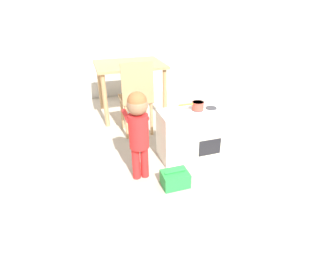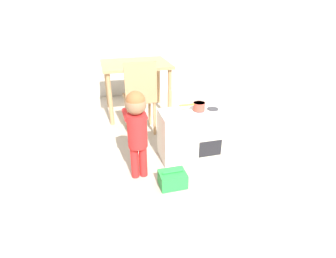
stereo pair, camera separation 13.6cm
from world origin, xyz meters
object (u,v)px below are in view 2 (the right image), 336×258
Objects in this scene: play_kitchen at (196,134)px; child_figure at (137,123)px; dining_chair_near at (140,96)px; toy_basket at (173,179)px; toy_pot at (199,106)px; dining_table at (136,71)px.

child_figure is at bearing -161.48° from play_kitchen.
play_kitchen is 0.85m from dining_chair_near.
play_kitchen is 3.17× the size of toy_basket.
play_kitchen is at bearing -55.73° from dining_chair_near.
toy_basket is (-0.39, -0.44, -0.49)m from toy_pot.
play_kitchen is 1.47m from dining_table.
toy_basket is at bearing -85.80° from dining_chair_near.
dining_chair_near reaches higher than play_kitchen.
dining_chair_near is at bearing -95.25° from dining_table.
dining_chair_near is at bearing 125.05° from toy_pot.
play_kitchen is at bearing -177.94° from toy_pot.
play_kitchen is 0.83× the size of dining_chair_near.
child_figure is at bearing -101.36° from dining_chair_near.
toy_basket is at bearing -130.72° from play_kitchen.
child_figure reaches higher than dining_table.
toy_pot is 1.11× the size of toy_basket.
child_figure is at bearing -98.73° from dining_table.
child_figure is at bearing -161.79° from toy_pot.
dining_chair_near is at bearing 78.64° from child_figure.
toy_pot is (0.01, 0.00, 0.31)m from play_kitchen.
dining_chair_near is (-0.46, 0.68, 0.23)m from play_kitchen.
play_kitchen reaches higher than toy_basket.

